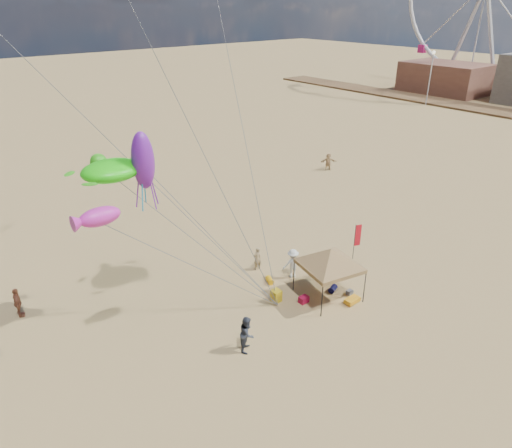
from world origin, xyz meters
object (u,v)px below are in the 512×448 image
object	(u,v)px
chair_green	(324,269)
person_near_b	(247,333)
beach_cart	(352,300)
lamp_north	(431,69)
cooler_blue	(322,263)
person_far_a	(18,303)
person_near_a	(257,258)
canopy_tent	(331,251)
cooler_red	(304,300)
person_near_c	(293,264)
chair_yellow	(276,296)
person_far_c	(328,162)
feather_flag	(357,238)

from	to	relation	value
chair_green	person_near_b	bearing A→B (deg)	-163.71
beach_cart	lamp_north	size ratio (longest dim) A/B	0.11
cooler_blue	person_far_a	world-z (taller)	person_far_a
person_near_a	beach_cart	bearing A→B (deg)	106.33
canopy_tent	cooler_red	bearing A→B (deg)	164.44
person_near_c	person_far_a	xyz separation A→B (m)	(-14.01, 6.51, -0.08)
canopy_tent	beach_cart	world-z (taller)	canopy_tent
beach_cart	person_near_b	distance (m)	7.02
chair_yellow	lamp_north	bearing A→B (deg)	24.42
person_near_a	lamp_north	distance (m)	58.28
canopy_tent	cooler_red	xyz separation A→B (m)	(-1.51, 0.42, -2.77)
person_near_c	beach_cart	bearing A→B (deg)	122.93
chair_green	lamp_north	size ratio (longest dim) A/B	0.08
person_near_a	person_far_c	world-z (taller)	person_far_c
person_far_c	lamp_north	world-z (taller)	lamp_north
cooler_blue	person_near_b	world-z (taller)	person_near_b
cooler_red	chair_green	world-z (taller)	chair_green
cooler_red	chair_green	bearing A→B (deg)	23.25
person_near_c	lamp_north	world-z (taller)	lamp_north
person_near_a	person_far_a	bearing A→B (deg)	-18.34
lamp_north	canopy_tent	bearing A→B (deg)	-153.19
person_far_a	person_near_c	bearing A→B (deg)	-101.44
person_near_c	chair_green	bearing A→B (deg)	172.82
canopy_tent	cooler_red	size ratio (longest dim) A/B	10.45
person_near_a	person_far_c	bearing A→B (deg)	-149.62
person_far_c	lamp_north	distance (m)	38.24
cooler_red	cooler_blue	distance (m)	4.33
beach_cart	lamp_north	world-z (taller)	lamp_north
canopy_tent	person_far_a	size ratio (longest dim) A/B	3.24
canopy_tent	chair_yellow	size ratio (longest dim) A/B	8.06
person_near_b	lamp_north	distance (m)	65.16
canopy_tent	person_far_c	bearing A→B (deg)	42.25
person_near_a	person_far_c	size ratio (longest dim) A/B	0.91
feather_flag	chair_yellow	bearing A→B (deg)	178.08
beach_cart	person_near_c	distance (m)	4.27
chair_yellow	beach_cart	world-z (taller)	chair_yellow
cooler_blue	beach_cart	size ratio (longest dim) A/B	0.60
lamp_north	chair_yellow	bearing A→B (deg)	-155.58
chair_yellow	lamp_north	distance (m)	60.91
cooler_red	chair_green	size ratio (longest dim) A/B	0.77
person_far_a	person_far_c	size ratio (longest dim) A/B	1.01
canopy_tent	person_near_a	bearing A→B (deg)	104.05
beach_cart	chair_yellow	bearing A→B (deg)	137.48
canopy_tent	person_far_c	size ratio (longest dim) A/B	3.28
feather_flag	cooler_blue	distance (m)	2.74
feather_flag	cooler_blue	size ratio (longest dim) A/B	5.35
person_far_a	lamp_north	world-z (taller)	lamp_north
cooler_red	person_far_a	distance (m)	15.46
chair_yellow	person_far_c	distance (m)	23.40
feather_flag	beach_cart	bearing A→B (deg)	-142.08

